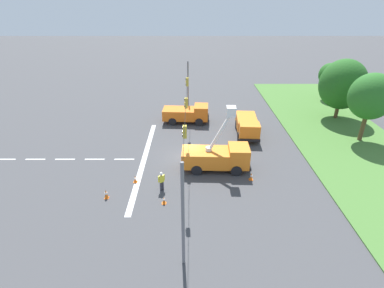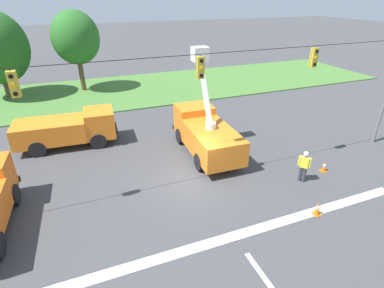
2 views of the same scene
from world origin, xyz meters
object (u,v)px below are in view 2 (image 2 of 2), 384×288
object	(u,v)px
tree_centre	(76,38)
traffic_cone_mid_left	(318,208)
utility_truck_bucket_lift	(205,131)
utility_truck_support_far	(69,128)
road_worker	(304,165)
traffic_cone_foreground_left	(212,125)
traffic_cone_mid_right	(324,166)

from	to	relation	value
tree_centre	traffic_cone_mid_left	distance (m)	26.01
utility_truck_bucket_lift	utility_truck_support_far	distance (m)	8.83
road_worker	traffic_cone_foreground_left	xyz separation A→B (m)	(-1.57, 7.86, -0.64)
tree_centre	traffic_cone_foreground_left	xyz separation A→B (m)	(8.08, -13.79, -4.81)
utility_truck_bucket_lift	utility_truck_support_far	bearing A→B (deg)	152.19
tree_centre	road_worker	size ratio (longest dim) A/B	4.35
tree_centre	utility_truck_bucket_lift	xyz separation A→B (m)	(6.18, -16.72, -3.78)
traffic_cone_foreground_left	utility_truck_bucket_lift	bearing A→B (deg)	-123.00
traffic_cone_mid_left	traffic_cone_mid_right	world-z (taller)	traffic_cone_mid_left
utility_truck_bucket_lift	road_worker	bearing A→B (deg)	-54.92
utility_truck_support_far	traffic_cone_mid_right	size ratio (longest dim) A/B	9.57
utility_truck_bucket_lift	tree_centre	bearing A→B (deg)	110.29
utility_truck_bucket_lift	traffic_cone_foreground_left	bearing A→B (deg)	57.00
traffic_cone_foreground_left	traffic_cone_mid_left	distance (m)	10.33
road_worker	traffic_cone_mid_left	world-z (taller)	road_worker
traffic_cone_foreground_left	road_worker	bearing A→B (deg)	-78.73
traffic_cone_mid_left	traffic_cone_foreground_left	bearing A→B (deg)	92.13
tree_centre	traffic_cone_mid_left	size ratio (longest dim) A/B	11.16
traffic_cone_foreground_left	traffic_cone_mid_left	size ratio (longest dim) A/B	1.07
utility_truck_support_far	traffic_cone_foreground_left	size ratio (longest dim) A/B	8.67
tree_centre	traffic_cone_mid_right	xyz separation A→B (m)	(11.47, -21.33, -4.85)
utility_truck_bucket_lift	traffic_cone_mid_left	bearing A→B (deg)	-72.84
tree_centre	traffic_cone_foreground_left	bearing A→B (deg)	-59.64
utility_truck_bucket_lift	traffic_cone_foreground_left	distance (m)	3.64
tree_centre	utility_truck_support_far	distance (m)	13.32
utility_truck_bucket_lift	road_worker	distance (m)	6.04
utility_truck_support_far	traffic_cone_mid_left	xyz separation A→B (m)	(10.09, -11.51, -0.85)
utility_truck_bucket_lift	utility_truck_support_far	xyz separation A→B (m)	(-7.81, 4.12, -0.22)
utility_truck_support_far	road_worker	bearing A→B (deg)	-38.76
utility_truck_support_far	traffic_cone_foreground_left	xyz separation A→B (m)	(9.70, -1.19, -0.82)
traffic_cone_mid_right	tree_centre	bearing A→B (deg)	118.27
utility_truck_support_far	traffic_cone_mid_left	distance (m)	15.33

